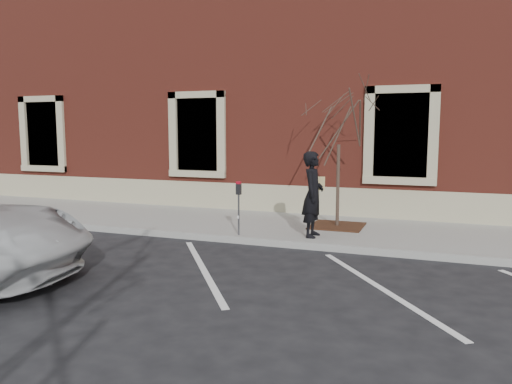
% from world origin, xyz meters
% --- Properties ---
extents(ground, '(120.00, 120.00, 0.00)m').
position_xyz_m(ground, '(0.00, 0.00, 0.00)').
color(ground, '#28282B').
rests_on(ground, ground).
extents(sidewalk_near, '(40.00, 3.50, 0.15)m').
position_xyz_m(sidewalk_near, '(0.00, 1.75, 0.07)').
color(sidewalk_near, gray).
rests_on(sidewalk_near, ground).
extents(curb_near, '(40.00, 0.12, 0.15)m').
position_xyz_m(curb_near, '(0.00, -0.05, 0.07)').
color(curb_near, '#9E9E99').
rests_on(curb_near, ground).
extents(parking_stripes, '(28.00, 4.40, 0.01)m').
position_xyz_m(parking_stripes, '(0.00, -2.20, 0.00)').
color(parking_stripes, silver).
rests_on(parking_stripes, ground).
extents(building_civic, '(40.00, 8.62, 8.00)m').
position_xyz_m(building_civic, '(0.00, 7.74, 4.00)').
color(building_civic, maroon).
rests_on(building_civic, ground).
extents(man, '(0.47, 0.71, 1.92)m').
position_xyz_m(man, '(1.38, 0.57, 1.11)').
color(man, black).
rests_on(man, sidewalk_near).
extents(parking_meter, '(0.11, 0.09, 1.23)m').
position_xyz_m(parking_meter, '(-0.25, 0.14, 1.01)').
color(parking_meter, '#595B60').
rests_on(parking_meter, sidewalk_near).
extents(tree_grate, '(1.27, 1.27, 0.03)m').
position_xyz_m(tree_grate, '(1.67, 1.93, 0.17)').
color(tree_grate, '#482717').
rests_on(tree_grate, sidewalk_near).
extents(sapling, '(2.23, 2.23, 3.71)m').
position_xyz_m(sapling, '(1.67, 1.93, 2.74)').
color(sapling, '#48352C').
rests_on(sapling, sidewalk_near).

